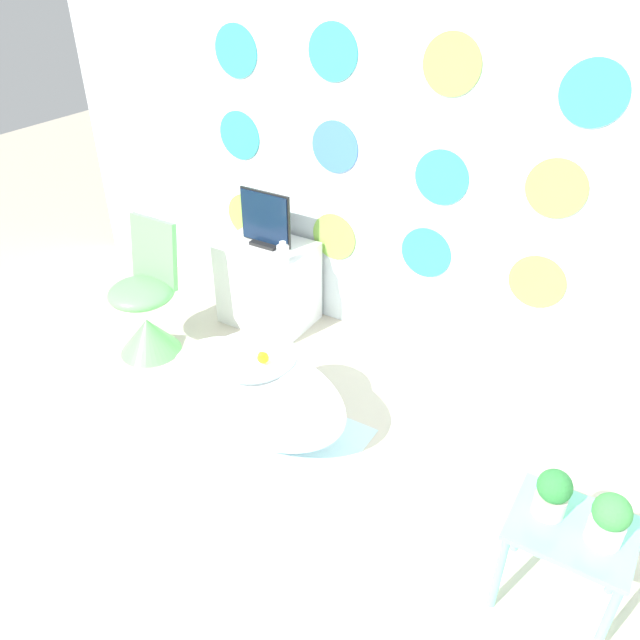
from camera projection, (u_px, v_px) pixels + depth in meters
The scene contains 12 objects.
ground_plane at pixel (147, 563), 2.60m from camera, with size 12.00×12.00×0.00m, color #BCB29E.
wall_back_dotted at pixel (386, 131), 3.39m from camera, with size 4.75×0.05×2.60m.
rug at pixel (258, 442), 3.20m from camera, with size 0.98×0.80×0.01m.
bathtub at pixel (255, 392), 3.15m from camera, with size 1.02×0.53×0.50m.
rubber_duck at pixel (263, 357), 2.93m from camera, with size 0.06×0.06×0.07m.
chair at pixel (147, 313), 3.75m from camera, with size 0.39×0.39×0.82m.
tv_cabinet at pixel (268, 283), 4.04m from camera, with size 0.57×0.41×0.55m.
tv at pixel (265, 221), 3.81m from camera, with size 0.35×0.12×0.35m.
vase at pixel (283, 254), 3.65m from camera, with size 0.07×0.07×0.14m.
side_table at pixel (569, 541), 2.28m from camera, with size 0.43×0.35×0.43m.
potted_plant_left at pixel (553, 493), 2.24m from camera, with size 0.13×0.13×0.20m.
potted_plant_right at pixel (609, 519), 2.14m from camera, with size 0.13×0.13×0.21m.
Camera 1 is at (1.47, -1.02, 2.27)m, focal length 35.00 mm.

